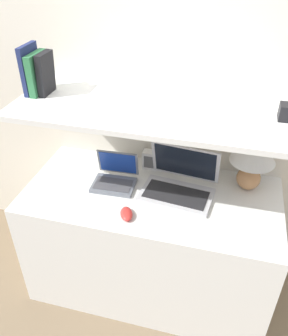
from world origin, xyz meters
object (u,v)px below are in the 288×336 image
(table_lamp, at_px, (252,159))
(computer_mouse, at_px, (126,214))
(laptop_small, at_px, (115,178))
(router_box, at_px, (153,160))
(book_black, at_px, (46,74))
(book_green, at_px, (38,73))
(book_navy, at_px, (30,69))
(laptop_large, at_px, (179,184))

(table_lamp, bearing_deg, computer_mouse, -145.28)
(laptop_small, relative_size, router_box, 1.91)
(computer_mouse, distance_m, book_black, 0.83)
(book_green, height_order, book_black, book_black)
(computer_mouse, height_order, book_black, book_black)
(table_lamp, xyz_separation_m, book_green, (-1.14, -0.12, 0.41))
(book_navy, relative_size, book_green, 1.18)
(computer_mouse, bearing_deg, table_lamp, 34.72)
(laptop_large, bearing_deg, book_black, 178.87)
(table_lamp, height_order, router_box, table_lamp)
(table_lamp, height_order, book_green, book_green)
(laptop_small, height_order, book_navy, book_navy)
(router_box, distance_m, book_green, 0.81)
(table_lamp, distance_m, laptop_large, 0.42)
(table_lamp, distance_m, router_box, 0.58)
(laptop_large, height_order, laptop_small, laptop_large)
(laptop_small, bearing_deg, book_black, 174.46)
(book_green, relative_size, book_black, 0.97)
(table_lamp, xyz_separation_m, book_black, (-1.09, -0.12, 0.41))
(computer_mouse, xyz_separation_m, book_navy, (-0.59, 0.29, 0.60))
(computer_mouse, bearing_deg, book_navy, 153.82)
(router_box, bearing_deg, computer_mouse, -93.50)
(laptop_large, bearing_deg, computer_mouse, -128.91)
(computer_mouse, bearing_deg, laptop_small, 119.88)
(book_black, bearing_deg, laptop_large, -1.13)
(table_lamp, distance_m, book_black, 1.17)
(laptop_large, bearing_deg, table_lamp, 19.96)
(laptop_large, xyz_separation_m, book_green, (-0.77, 0.01, 0.55))
(book_navy, bearing_deg, router_box, 15.94)
(laptop_small, xyz_separation_m, book_navy, (-0.44, 0.03, 0.58))
(router_box, bearing_deg, laptop_small, -129.65)
(computer_mouse, xyz_separation_m, book_black, (-0.50, 0.29, 0.59))
(router_box, relative_size, book_black, 0.60)
(book_black, bearing_deg, laptop_small, -5.54)
(laptop_large, xyz_separation_m, book_navy, (-0.81, 0.01, 0.57))
(laptop_large, relative_size, router_box, 3.26)
(laptop_small, relative_size, computer_mouse, 2.02)
(computer_mouse, relative_size, book_black, 0.56)
(book_black, bearing_deg, computer_mouse, -29.84)
(laptop_small, bearing_deg, table_lamp, 11.81)
(laptop_large, xyz_separation_m, computer_mouse, (-0.22, -0.27, -0.03))
(table_lamp, xyz_separation_m, computer_mouse, (-0.59, -0.41, -0.18))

